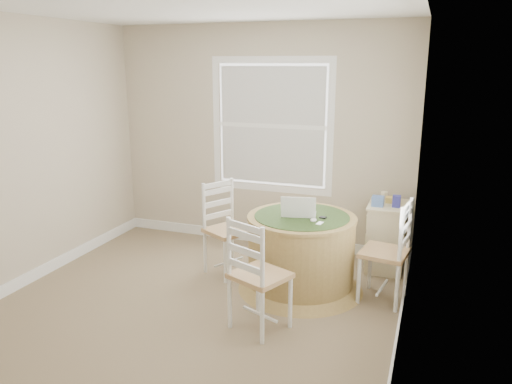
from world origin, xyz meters
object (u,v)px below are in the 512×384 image
(chair_left, at_px, (229,230))
(laptop, at_px, (299,213))
(round_table, at_px, (301,249))
(chair_near, at_px, (260,275))
(corner_chest, at_px, (386,236))
(chair_right, at_px, (384,252))

(chair_left, xyz_separation_m, laptop, (0.77, -0.11, 0.30))
(round_table, relative_size, chair_left, 1.29)
(chair_near, height_order, corner_chest, chair_near)
(laptop, bearing_deg, chair_near, 72.06)
(round_table, bearing_deg, chair_right, 10.27)
(chair_left, height_order, chair_right, same)
(laptop, bearing_deg, chair_right, 170.28)
(round_table, relative_size, corner_chest, 1.69)
(laptop, bearing_deg, round_table, 172.34)
(chair_near, bearing_deg, corner_chest, -94.16)
(round_table, xyz_separation_m, corner_chest, (0.73, 0.80, -0.04))
(laptop, bearing_deg, corner_chest, -145.18)
(chair_near, xyz_separation_m, chair_right, (0.90, 0.87, 0.00))
(chair_right, bearing_deg, chair_near, -37.57)
(chair_left, height_order, corner_chest, chair_left)
(chair_left, distance_m, laptop, 0.84)
(corner_chest, bearing_deg, chair_left, -156.54)
(laptop, bearing_deg, chair_left, -19.96)
(chair_left, xyz_separation_m, chair_right, (1.59, -0.09, 0.00))
(laptop, height_order, corner_chest, laptop)
(round_table, bearing_deg, chair_left, -179.42)
(chair_right, height_order, laptop, laptop)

